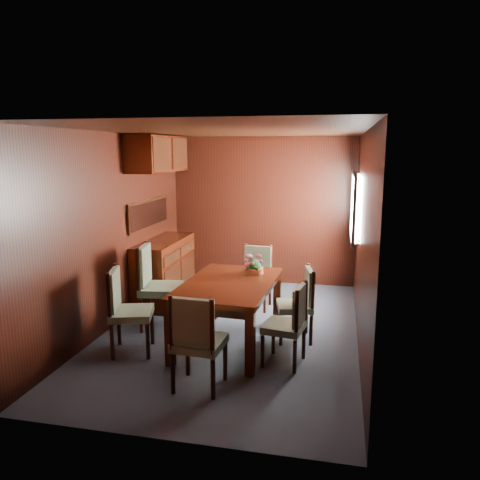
% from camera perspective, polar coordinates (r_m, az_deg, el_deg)
% --- Properties ---
extents(ground, '(4.50, 4.50, 0.00)m').
position_cam_1_polar(ground, '(5.85, -0.99, -11.01)').
color(ground, '#333A46').
rests_on(ground, ground).
extents(room_shell, '(3.06, 4.52, 2.41)m').
position_cam_1_polar(room_shell, '(5.80, -1.29, 5.43)').
color(room_shell, black).
rests_on(room_shell, ground).
extents(sideboard, '(0.48, 1.40, 0.90)m').
position_cam_1_polar(sideboard, '(6.98, -9.16, -3.61)').
color(sideboard, '#351006').
rests_on(sideboard, ground).
extents(dining_table, '(1.05, 1.60, 0.73)m').
position_cam_1_polar(dining_table, '(5.31, -1.33, -6.19)').
color(dining_table, '#351006').
rests_on(dining_table, ground).
extents(chair_left_near, '(0.54, 0.55, 0.95)m').
position_cam_1_polar(chair_left_near, '(5.25, -13.87, -7.81)').
color(chair_left_near, black).
rests_on(chair_left_near, ground).
extents(chair_left_far, '(0.56, 0.57, 1.05)m').
position_cam_1_polar(chair_left_far, '(5.90, -10.40, -4.99)').
color(chair_left_far, black).
rests_on(chair_left_far, ground).
extents(chair_right_near, '(0.45, 0.47, 0.86)m').
position_cam_1_polar(chair_right_near, '(4.87, 6.15, -9.70)').
color(chair_right_near, black).
rests_on(chair_right_near, ground).
extents(chair_right_far, '(0.47, 0.49, 0.87)m').
position_cam_1_polar(chair_right_far, '(5.50, 7.38, -7.24)').
color(chair_right_far, black).
rests_on(chair_right_far, ground).
extents(chair_head, '(0.47, 0.45, 0.93)m').
position_cam_1_polar(chair_head, '(4.34, -5.34, -11.72)').
color(chair_head, black).
rests_on(chair_head, ground).
extents(chair_foot, '(0.44, 0.42, 0.87)m').
position_cam_1_polar(chair_foot, '(6.59, 1.99, -4.05)').
color(chair_foot, black).
rests_on(chair_foot, ground).
extents(flower_centerpiece, '(0.25, 0.25, 0.25)m').
position_cam_1_polar(flower_centerpiece, '(5.60, 1.68, -2.91)').
color(flower_centerpiece, '#CA6D3D').
rests_on(flower_centerpiece, dining_table).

